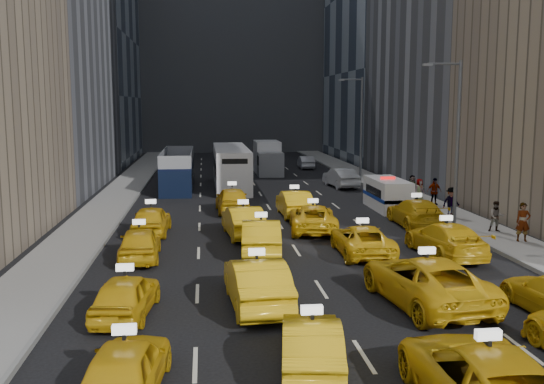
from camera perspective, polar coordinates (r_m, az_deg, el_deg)
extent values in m
plane|color=black|center=(20.64, 5.72, -10.73)|extent=(160.00, 160.00, 0.00)
cube|color=gray|center=(45.01, -14.43, -0.48)|extent=(3.00, 90.00, 0.15)
cube|color=gray|center=(46.92, 11.87, -0.05)|extent=(3.00, 90.00, 0.15)
cube|color=slate|center=(44.83, -12.59, -0.43)|extent=(0.15, 90.00, 0.18)
cube|color=slate|center=(46.49, 10.17, -0.06)|extent=(0.15, 90.00, 0.18)
cube|color=slate|center=(92.13, -3.93, 16.52)|extent=(30.00, 12.00, 40.00)
cylinder|color=#595B60|center=(33.94, 17.04, 4.17)|extent=(0.20, 0.20, 9.00)
cylinder|color=#595B60|center=(33.59, 15.91, 11.52)|extent=(1.80, 0.12, 0.12)
cube|color=slate|center=(33.26, 14.44, 11.53)|extent=(0.50, 0.22, 0.12)
cylinder|color=#595B60|center=(52.87, 8.39, 5.77)|extent=(0.20, 0.20, 9.00)
cylinder|color=#595B60|center=(52.64, 7.53, 10.46)|extent=(1.80, 0.12, 0.12)
cube|color=slate|center=(52.43, 6.56, 10.43)|extent=(0.50, 0.22, 0.12)
imported|color=gold|center=(14.88, -13.61, -15.77)|extent=(2.06, 4.26, 1.40)
imported|color=gold|center=(15.80, 3.73, -14.13)|extent=(2.02, 4.35, 1.38)
imported|color=gold|center=(14.48, 19.47, -16.30)|extent=(2.76, 5.79, 1.59)
imported|color=gold|center=(20.05, -13.59, -9.43)|extent=(2.10, 4.23, 1.38)
imported|color=gold|center=(20.39, -1.44, -8.50)|extent=(2.08, 5.11, 1.65)
imported|color=gold|center=(21.23, 14.28, -8.08)|extent=(3.45, 6.21, 1.64)
imported|color=gold|center=(26.97, -12.35, -4.74)|extent=(1.86, 4.32, 1.45)
imported|color=gold|center=(27.32, -1.03, -4.23)|extent=(2.06, 4.94, 1.59)
imported|color=gold|center=(27.53, 8.47, -4.49)|extent=(2.35, 4.89, 1.34)
imported|color=gold|center=(28.03, 16.00, -4.32)|extent=(2.46, 5.35, 1.51)
imported|color=gold|center=(32.01, -11.30, -2.61)|extent=(1.97, 4.52, 1.52)
imported|color=gold|center=(30.99, -2.72, -2.76)|extent=(2.14, 4.92, 1.57)
imported|color=gold|center=(32.28, 3.86, -2.46)|extent=(2.95, 5.39, 1.43)
imported|color=gold|center=(34.43, 13.40, -1.91)|extent=(2.24, 5.32, 1.53)
imported|color=gold|center=(37.84, -3.76, -0.73)|extent=(2.09, 4.82, 1.62)
imported|color=gold|center=(36.63, 2.11, -1.06)|extent=(1.76, 4.78, 1.56)
cube|color=white|center=(39.57, 10.81, -0.21)|extent=(2.31, 5.08, 1.97)
cylinder|color=black|center=(37.95, 10.34, -1.45)|extent=(0.28, 0.79, 0.79)
cylinder|color=black|center=(38.44, 12.60, -1.40)|extent=(0.28, 0.79, 0.79)
cylinder|color=black|center=(40.92, 9.09, -0.73)|extent=(0.28, 0.79, 0.79)
cylinder|color=black|center=(41.36, 11.20, -0.68)|extent=(0.28, 0.79, 0.79)
cube|color=navy|center=(39.59, 10.81, -0.40)|extent=(2.35, 5.08, 0.22)
cube|color=red|center=(39.43, 10.85, 1.31)|extent=(0.92, 0.39, 0.14)
cube|color=black|center=(48.90, -8.86, 2.06)|extent=(2.55, 10.47, 3.03)
cylinder|color=black|center=(44.80, -10.38, 0.22)|extent=(0.28, 1.10, 1.10)
cylinder|color=black|center=(44.70, -7.73, 0.26)|extent=(0.28, 1.10, 1.10)
cylinder|color=black|center=(53.34, -9.76, 1.50)|extent=(0.28, 1.10, 1.10)
cylinder|color=black|center=(53.26, -7.54, 1.54)|extent=(0.28, 1.10, 1.10)
cube|color=silver|center=(49.64, -3.88, 2.36)|extent=(4.27, 12.83, 3.25)
cylinder|color=black|center=(44.38, -5.05, 0.25)|extent=(0.28, 1.10, 1.10)
cylinder|color=black|center=(44.49, -2.06, 0.29)|extent=(0.28, 1.10, 1.10)
cylinder|color=black|center=(55.08, -5.33, 1.80)|extent=(0.28, 1.10, 1.10)
cylinder|color=black|center=(55.17, -2.92, 1.83)|extent=(0.28, 1.10, 1.10)
cube|color=silver|center=(59.07, -0.39, 3.25)|extent=(3.25, 7.09, 3.12)
cylinder|color=black|center=(56.58, -1.15, 2.00)|extent=(0.28, 1.10, 1.10)
cylinder|color=black|center=(56.80, 0.90, 2.03)|extent=(0.28, 1.10, 1.10)
cylinder|color=black|center=(61.57, -1.59, 2.51)|extent=(0.28, 1.10, 1.10)
cylinder|color=black|center=(61.77, 0.30, 2.53)|extent=(0.28, 1.10, 1.10)
imported|color=#B6B9BE|center=(49.70, 6.48, 1.35)|extent=(2.20, 4.91, 1.56)
imported|color=black|center=(57.98, -9.15, 2.32)|extent=(2.85, 5.97, 1.64)
imported|color=slate|center=(64.84, -1.12, 2.91)|extent=(1.99, 4.68, 1.35)
imported|color=black|center=(63.79, -3.88, 2.80)|extent=(1.88, 4.01, 1.33)
imported|color=#9FA1A7|center=(63.96, 3.20, 2.82)|extent=(1.52, 4.09, 1.34)
imported|color=gray|center=(31.56, 22.55, -2.63)|extent=(0.76, 0.57, 1.88)
imported|color=gray|center=(33.49, 20.37, -2.17)|extent=(0.86, 0.62, 1.59)
imported|color=gray|center=(36.97, 16.52, -0.93)|extent=(1.20, 0.67, 1.75)
imported|color=gray|center=(41.10, 15.01, 0.05)|extent=(1.10, 0.61, 1.78)
imported|color=gray|center=(42.18, 13.70, 0.16)|extent=(0.87, 0.66, 1.58)
imported|color=gray|center=(44.50, 13.06, 0.57)|extent=(1.50, 0.83, 1.55)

